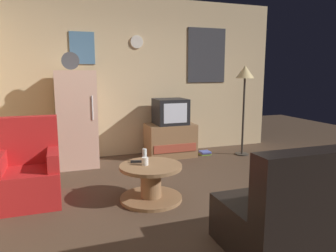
{
  "coord_description": "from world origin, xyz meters",
  "views": [
    {
      "loc": [
        -1.38,
        -3.09,
        1.47
      ],
      "look_at": [
        0.0,
        0.9,
        0.75
      ],
      "focal_mm": 33.7,
      "sensor_mm": 36.0,
      "label": 1
    }
  ],
  "objects": [
    {
      "name": "couch",
      "position": [
        0.71,
        -1.14,
        0.31
      ],
      "size": [
        1.7,
        0.8,
        0.92
      ],
      "color": "black",
      "rests_on": "ground_plane"
    },
    {
      "name": "armchair",
      "position": [
        -1.75,
        0.7,
        0.34
      ],
      "size": [
        0.68,
        0.68,
        0.96
      ],
      "color": "red",
      "rests_on": "ground_plane"
    },
    {
      "name": "wine_glass",
      "position": [
        -0.45,
        0.45,
        0.5
      ],
      "size": [
        0.05,
        0.05,
        0.15
      ],
      "primitive_type": "cylinder",
      "color": "silver",
      "rests_on": "coffee_table"
    },
    {
      "name": "book_stack",
      "position": [
        1.07,
        1.92,
        0.03
      ],
      "size": [
        0.19,
        0.18,
        0.07
      ],
      "color": "#72A533",
      "rests_on": "ground_plane"
    },
    {
      "name": "tv_stand",
      "position": [
        0.44,
        2.03,
        0.29
      ],
      "size": [
        0.84,
        0.53,
        0.58
      ],
      "color": "#8E6642",
      "rests_on": "ground_plane"
    },
    {
      "name": "wall_with_art",
      "position": [
        0.01,
        2.45,
        1.38
      ],
      "size": [
        5.2,
        0.12,
        2.75
      ],
      "color": "#D1B284",
      "rests_on": "ground_plane"
    },
    {
      "name": "remote_control",
      "position": [
        -0.55,
        0.42,
        0.43
      ],
      "size": [
        0.16,
        0.08,
        0.02
      ],
      "primitive_type": "cube",
      "rotation": [
        0.0,
        0.0,
        -0.27
      ],
      "color": "black",
      "rests_on": "coffee_table"
    },
    {
      "name": "crt_tv",
      "position": [
        0.44,
        2.03,
        0.8
      ],
      "size": [
        0.54,
        0.51,
        0.44
      ],
      "color": "black",
      "rests_on": "tv_stand"
    },
    {
      "name": "coffee_table",
      "position": [
        -0.42,
        0.27,
        0.21
      ],
      "size": [
        0.72,
        0.72,
        0.42
      ],
      "color": "#8E6642",
      "rests_on": "ground_plane"
    },
    {
      "name": "mug_ceramic_white",
      "position": [
        -0.49,
        0.29,
        0.47
      ],
      "size": [
        0.08,
        0.08,
        0.09
      ],
      "primitive_type": "cylinder",
      "color": "silver",
      "rests_on": "coffee_table"
    },
    {
      "name": "standing_lamp",
      "position": [
        1.71,
        1.71,
        1.36
      ],
      "size": [
        0.32,
        0.32,
        1.59
      ],
      "color": "#332D28",
      "rests_on": "ground_plane"
    },
    {
      "name": "fridge",
      "position": [
        -1.13,
        2.0,
        0.75
      ],
      "size": [
        0.6,
        0.62,
        1.77
      ],
      "color": "beige",
      "rests_on": "ground_plane"
    },
    {
      "name": "ground_plane",
      "position": [
        0.0,
        0.0,
        0.0
      ],
      "size": [
        12.0,
        12.0,
        0.0
      ],
      "primitive_type": "plane",
      "color": "#4C3828"
    }
  ]
}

